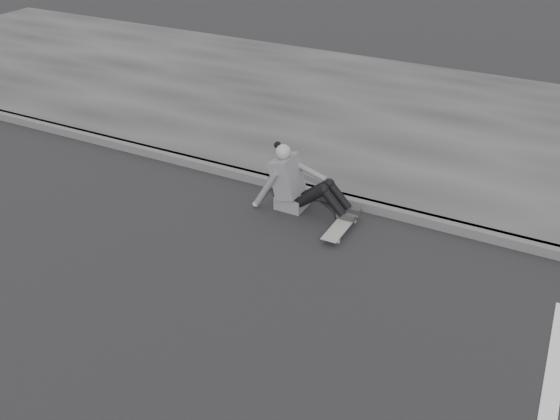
# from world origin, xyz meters

# --- Properties ---
(ground) EXTENTS (80.00, 80.00, 0.00)m
(ground) POSITION_xyz_m (0.00, 0.00, 0.00)
(ground) COLOR black
(ground) RESTS_ON ground
(curb) EXTENTS (24.00, 0.16, 0.12)m
(curb) POSITION_xyz_m (0.00, 2.58, 0.06)
(curb) COLOR #474747
(curb) RESTS_ON ground
(sidewalk) EXTENTS (24.00, 6.00, 0.12)m
(sidewalk) POSITION_xyz_m (0.00, 5.60, 0.06)
(sidewalk) COLOR #323232
(sidewalk) RESTS_ON ground
(skateboard) EXTENTS (0.20, 0.78, 0.09)m
(skateboard) POSITION_xyz_m (0.43, 1.93, 0.07)
(skateboard) COLOR #969691
(skateboard) RESTS_ON ground
(seated_woman) EXTENTS (1.38, 0.46, 0.88)m
(seated_woman) POSITION_xyz_m (-0.30, 2.18, 0.36)
(seated_woman) COLOR #575759
(seated_woman) RESTS_ON ground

